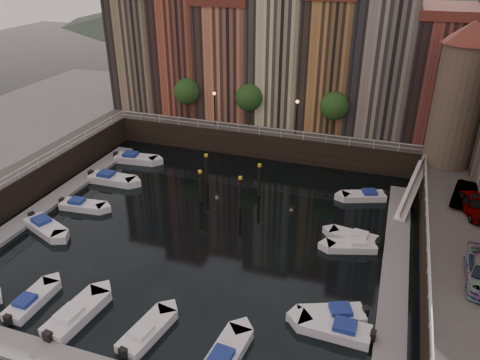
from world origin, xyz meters
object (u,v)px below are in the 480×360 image
(gangway, at_px, (412,188))
(car_b, at_px, (463,195))
(boat_left_2, at_px, (82,205))
(mooring_pilings, at_px, (226,183))
(corner_tower, at_px, (460,93))
(car_a, at_px, (474,205))
(boat_left_1, at_px, (45,227))

(gangway, height_order, car_b, car_b)
(boat_left_2, bearing_deg, mooring_pilings, 22.16)
(car_b, bearing_deg, boat_left_2, -155.18)
(corner_tower, height_order, gangway, corner_tower)
(corner_tower, height_order, car_b, corner_tower)
(car_a, bearing_deg, corner_tower, 81.19)
(boat_left_2, xyz_separation_m, car_b, (33.65, 7.20, 3.36))
(corner_tower, relative_size, car_b, 3.20)
(corner_tower, distance_m, car_b, 10.44)
(corner_tower, distance_m, boat_left_2, 37.41)
(boat_left_1, bearing_deg, gangway, 48.11)
(gangway, bearing_deg, car_a, -50.60)
(corner_tower, height_order, boat_left_2, corner_tower)
(corner_tower, xyz_separation_m, gangway, (-2.90, -4.50, -8.28))
(boat_left_1, height_order, car_b, car_b)
(corner_tower, bearing_deg, gangway, -122.80)
(corner_tower, bearing_deg, car_a, -80.85)
(gangway, relative_size, car_b, 1.93)
(gangway, height_order, boat_left_2, gangway)
(gangway, distance_m, car_b, 5.60)
(car_a, distance_m, car_b, 1.97)
(mooring_pilings, bearing_deg, boat_left_2, -152.15)
(boat_left_1, height_order, car_a, car_a)
(mooring_pilings, bearing_deg, corner_tower, 23.39)
(mooring_pilings, bearing_deg, boat_left_1, -140.37)
(car_a, xyz_separation_m, car_b, (-0.64, 1.86, -0.09))
(corner_tower, xyz_separation_m, car_a, (1.61, -9.99, -6.39))
(corner_tower, relative_size, gangway, 1.66)
(corner_tower, relative_size, mooring_pilings, 2.21)
(boat_left_2, relative_size, car_a, 0.98)
(car_b, bearing_deg, gangway, 149.66)
(boat_left_2, bearing_deg, gangway, 14.28)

